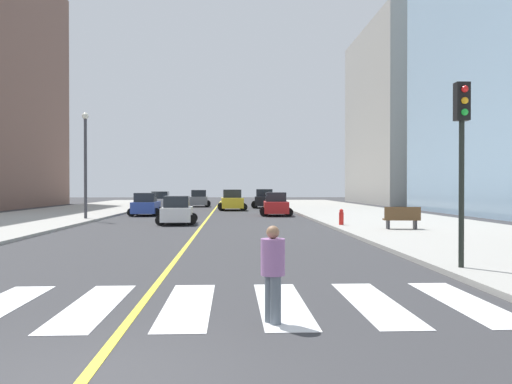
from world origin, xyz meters
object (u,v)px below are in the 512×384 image
at_px(car_gray_fourth, 199,199).
at_px(street_lamp, 85,156).
at_px(car_yellow_second, 232,201).
at_px(traffic_light_near_corner, 462,138).
at_px(car_black_nearest, 264,199).
at_px(pedestrian_crossing, 273,270).
at_px(park_bench, 402,218).
at_px(car_silver_third, 161,201).
at_px(car_white_sixth, 177,211).
at_px(car_blue_fifth, 146,205).
at_px(fire_hydrant, 341,217).
at_px(car_red_seventh, 276,205).

distance_m(car_gray_fourth, street_lamp, 25.55).
bearing_deg(car_yellow_second, traffic_light_near_corner, 97.01).
distance_m(car_black_nearest, pedestrian_crossing, 48.14).
distance_m(car_black_nearest, traffic_light_near_corner, 43.37).
bearing_deg(park_bench, car_silver_third, 35.71).
bearing_deg(car_white_sixth, car_blue_fifth, 107.69).
xyz_separation_m(car_black_nearest, car_silver_third, (-10.61, -4.13, -0.10)).
height_order(car_silver_third, pedestrian_crossing, car_silver_third).
bearing_deg(car_silver_third, fire_hydrant, -62.80).
distance_m(car_silver_third, park_bench, 30.88).
bearing_deg(pedestrian_crossing, car_silver_third, 162.68).
relative_size(car_blue_fifth, pedestrian_crossing, 2.50).
relative_size(car_red_seventh, pedestrian_crossing, 2.59).
height_order(traffic_light_near_corner, park_bench, traffic_light_near_corner).
relative_size(car_white_sixth, traffic_light_near_corner, 0.80).
height_order(car_silver_third, park_bench, car_silver_third).
relative_size(car_yellow_second, street_lamp, 0.64).
bearing_deg(car_yellow_second, car_red_seventh, 107.32).
relative_size(car_yellow_second, traffic_light_near_corner, 0.94).
height_order(pedestrian_crossing, fire_hydrant, pedestrian_crossing).
xyz_separation_m(park_bench, pedestrian_crossing, (-7.87, -17.30, 0.21)).
height_order(car_silver_third, car_white_sixth, car_silver_third).
height_order(car_yellow_second, park_bench, car_yellow_second).
height_order(car_yellow_second, car_blue_fifth, car_yellow_second).
distance_m(car_yellow_second, street_lamp, 18.54).
bearing_deg(pedestrian_crossing, park_bench, 128.20).
xyz_separation_m(car_yellow_second, car_red_seventh, (3.45, -9.81, -0.08)).
xyz_separation_m(car_black_nearest, car_blue_fifth, (-10.31, -14.97, -0.11)).
xyz_separation_m(car_blue_fifth, car_red_seventh, (10.26, -0.46, 0.02)).
bearing_deg(street_lamp, park_bench, -28.12).
height_order(car_blue_fifth, street_lamp, street_lamp).
relative_size(car_silver_third, car_red_seventh, 0.99).
relative_size(car_yellow_second, fire_hydrant, 5.15).
xyz_separation_m(car_black_nearest, pedestrian_crossing, (-2.85, -48.06, -0.06)).
relative_size(car_silver_third, car_white_sixth, 1.06).
xyz_separation_m(car_silver_third, pedestrian_crossing, (7.76, -43.93, 0.04)).
bearing_deg(car_gray_fourth, car_blue_fifth, -101.31).
bearing_deg(car_silver_third, car_black_nearest, 19.22).
height_order(car_black_nearest, car_red_seventh, car_black_nearest).
bearing_deg(traffic_light_near_corner, car_gray_fourth, -78.19).
bearing_deg(traffic_light_near_corner, car_blue_fifth, -65.60).
height_order(park_bench, street_lamp, street_lamp).
xyz_separation_m(car_black_nearest, car_red_seventh, (-0.05, -15.43, -0.09)).
height_order(traffic_light_near_corner, fire_hydrant, traffic_light_near_corner).
height_order(car_black_nearest, park_bench, car_black_nearest).
bearing_deg(car_black_nearest, fire_hydrant, 98.02).
bearing_deg(car_yellow_second, pedestrian_crossing, 88.81).
xyz_separation_m(car_silver_third, car_gray_fourth, (3.32, 7.77, 0.05)).
bearing_deg(car_silver_third, car_red_seventh, -48.96).
bearing_deg(car_blue_fifth, car_silver_third, 90.58).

